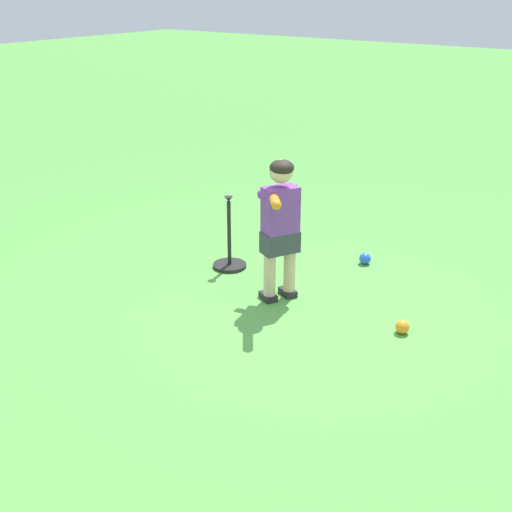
{
  "coord_description": "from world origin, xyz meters",
  "views": [
    {
      "loc": [
        -2.22,
        3.65,
        2.27
      ],
      "look_at": [
        0.34,
        0.14,
        0.45
      ],
      "focal_mm": 47.18,
      "sensor_mm": 36.0,
      "label": 1
    }
  ],
  "objects_px": {
    "child_batter": "(280,218)",
    "batting_tee": "(230,256)",
    "play_ball_midfield": "(365,259)",
    "play_ball_far_right": "(402,327)"
  },
  "relations": [
    {
      "from": "child_batter",
      "to": "play_ball_far_right",
      "type": "xyz_separation_m",
      "value": [
        -0.99,
        -0.06,
        -0.6
      ]
    },
    {
      "from": "play_ball_midfield",
      "to": "batting_tee",
      "type": "distance_m",
      "value": 1.15
    },
    {
      "from": "child_batter",
      "to": "batting_tee",
      "type": "height_order",
      "value": "child_batter"
    },
    {
      "from": "play_ball_far_right",
      "to": "batting_tee",
      "type": "height_order",
      "value": "batting_tee"
    },
    {
      "from": "child_batter",
      "to": "play_ball_midfield",
      "type": "relative_size",
      "value": 10.82
    },
    {
      "from": "play_ball_midfield",
      "to": "play_ball_far_right",
      "type": "height_order",
      "value": "play_ball_midfield"
    },
    {
      "from": "batting_tee",
      "to": "play_ball_far_right",
      "type": "bearing_deg",
      "value": 173.3
    },
    {
      "from": "play_ball_far_right",
      "to": "batting_tee",
      "type": "xyz_separation_m",
      "value": [
        1.65,
        -0.19,
        0.06
      ]
    },
    {
      "from": "play_ball_midfield",
      "to": "child_batter",
      "type": "bearing_deg",
      "value": 77.38
    },
    {
      "from": "child_batter",
      "to": "play_ball_far_right",
      "type": "height_order",
      "value": "child_batter"
    }
  ]
}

